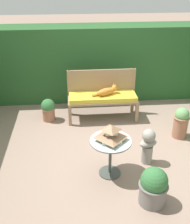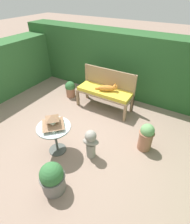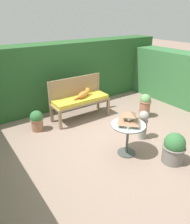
{
  "view_description": "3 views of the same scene",
  "coord_description": "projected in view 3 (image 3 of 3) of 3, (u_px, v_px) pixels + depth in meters",
  "views": [
    {
      "loc": [
        -0.6,
        -3.94,
        2.84
      ],
      "look_at": [
        -0.2,
        0.49,
        0.49
      ],
      "focal_mm": 45.0,
      "sensor_mm": 36.0,
      "label": 1
    },
    {
      "loc": [
        1.74,
        -2.22,
        2.62
      ],
      "look_at": [
        0.18,
        0.39,
        0.39
      ],
      "focal_mm": 28.0,
      "sensor_mm": 36.0,
      "label": 2
    },
    {
      "loc": [
        -2.47,
        -3.03,
        2.38
      ],
      "look_at": [
        -0.25,
        0.17,
        0.59
      ],
      "focal_mm": 35.0,
      "sensor_mm": 36.0,
      "label": 3
    }
  ],
  "objects": [
    {
      "name": "ground",
      "position": [
        109.0,
        138.0,
        4.54
      ],
      "size": [
        30.0,
        30.0,
        0.0
      ],
      "primitive_type": "plane",
      "color": "gray"
    },
    {
      "name": "foliage_hedge_back",
      "position": [
        58.0,
        75.0,
        5.86
      ],
      "size": [
        6.4,
        0.7,
        1.67
      ],
      "primitive_type": "cube",
      "color": "#285628",
      "rests_on": "ground"
    },
    {
      "name": "foliage_hedge_right",
      "position": [
        190.0,
        81.0,
        5.84
      ],
      "size": [
        0.7,
        3.5,
        1.4
      ],
      "primitive_type": "cube",
      "color": "#38703D",
      "rests_on": "ground"
    },
    {
      "name": "garden_bench",
      "position": [
        81.0,
        101.0,
        5.19
      ],
      "size": [
        1.39,
        0.5,
        0.54
      ],
      "color": "#937556",
      "rests_on": "ground"
    },
    {
      "name": "bench_backrest",
      "position": [
        75.0,
        89.0,
        5.26
      ],
      "size": [
        1.39,
        0.06,
        0.98
      ],
      "color": "#937556",
      "rests_on": "ground"
    },
    {
      "name": "cat",
      "position": [
        84.0,
        94.0,
        5.17
      ],
      "size": [
        0.53,
        0.31,
        0.21
      ],
      "rotation": [
        0.0,
        0.0,
        0.44
      ],
      "color": "orange",
      "rests_on": "garden_bench"
    },
    {
      "name": "patio_table",
      "position": [
        128.0,
        131.0,
        3.85
      ],
      "size": [
        0.61,
        0.61,
        0.6
      ],
      "color": "#424742",
      "rests_on": "ground"
    },
    {
      "name": "pagoda_birdhouse",
      "position": [
        129.0,
        119.0,
        3.75
      ],
      "size": [
        0.37,
        0.37,
        0.26
      ],
      "color": "#B2BCA8",
      "rests_on": "patio_table"
    },
    {
      "name": "garden_bust",
      "position": [
        143.0,
        123.0,
        4.4
      ],
      "size": [
        0.33,
        0.24,
        0.61
      ],
      "rotation": [
        0.0,
        0.0,
        0.27
      ],
      "color": "gray",
      "rests_on": "ground"
    },
    {
      "name": "potted_plant_patio_mid",
      "position": [
        145.0,
        105.0,
        5.34
      ],
      "size": [
        0.29,
        0.29,
        0.59
      ],
      "color": "#9E664C",
      "rests_on": "ground"
    },
    {
      "name": "potted_plant_table_near",
      "position": [
        37.0,
        120.0,
        4.73
      ],
      "size": [
        0.28,
        0.28,
        0.46
      ],
      "color": "#9E664C",
      "rests_on": "ground"
    },
    {
      "name": "potted_plant_table_far",
      "position": [
        174.0,
        148.0,
        3.71
      ],
      "size": [
        0.39,
        0.39,
        0.55
      ],
      "color": "slate",
      "rests_on": "ground"
    }
  ]
}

